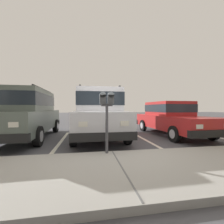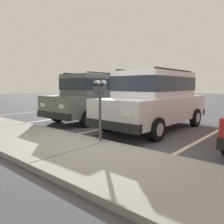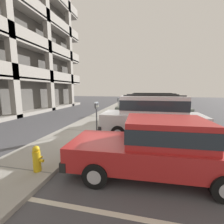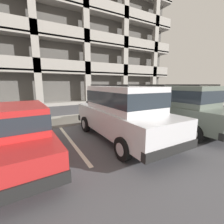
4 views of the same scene
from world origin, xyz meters
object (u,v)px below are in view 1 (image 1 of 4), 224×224
object	(u,v)px
silver_suv	(98,112)
parking_meter_near	(107,108)
dark_hatchback	(26,112)
red_sedan	(171,117)

from	to	relation	value
silver_suv	parking_meter_near	world-z (taller)	silver_suv
dark_hatchback	parking_meter_near	bearing A→B (deg)	134.57
silver_suv	red_sedan	world-z (taller)	silver_suv
silver_suv	dark_hatchback	bearing A→B (deg)	-3.20
red_sedan	dark_hatchback	xyz separation A→B (m)	(6.36, -0.12, 0.27)
dark_hatchback	parking_meter_near	xyz separation A→B (m)	(-2.95, 2.93, 0.16)
red_sedan	dark_hatchback	size ratio (longest dim) A/B	0.95
red_sedan	dark_hatchback	bearing A→B (deg)	-3.67
silver_suv	dark_hatchback	distance (m)	2.93
parking_meter_near	red_sedan	bearing A→B (deg)	-140.43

